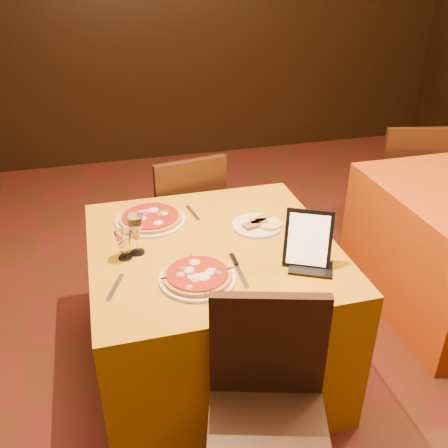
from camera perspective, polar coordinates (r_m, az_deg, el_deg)
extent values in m
cube|color=#5E2D19|center=(2.47, 5.44, -22.72)|extent=(6.00, 7.00, 0.01)
cube|color=black|center=(4.97, -8.57, 22.75)|extent=(6.00, 0.01, 2.80)
cube|color=#C98D0C|center=(2.48, -1.25, -9.74)|extent=(1.10, 1.10, 0.75)
cylinder|color=white|center=(2.04, -3.04, -6.23)|extent=(0.31, 0.31, 0.01)
cylinder|color=#AD4C23|center=(2.03, -3.05, -5.86)|extent=(0.28, 0.28, 0.02)
cylinder|color=white|center=(2.47, -8.37, 0.40)|extent=(0.34, 0.34, 0.01)
cylinder|color=#AD4C23|center=(2.47, -8.40, 0.73)|extent=(0.31, 0.31, 0.02)
cylinder|color=white|center=(2.41, 3.79, -0.18)|extent=(0.24, 0.24, 0.01)
cylinder|color=olive|center=(2.40, 3.80, 0.17)|extent=(0.15, 0.15, 0.02)
cube|color=black|center=(2.11, 9.60, -1.67)|extent=(0.22, 0.18, 0.24)
cube|color=silver|center=(2.08, 1.76, -5.45)|extent=(0.02, 0.23, 0.01)
cube|color=#ACADB2|center=(2.04, -12.33, -7.09)|extent=(0.09, 0.17, 0.01)
cube|color=silver|center=(2.53, -3.58, 1.26)|extent=(0.05, 0.17, 0.01)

